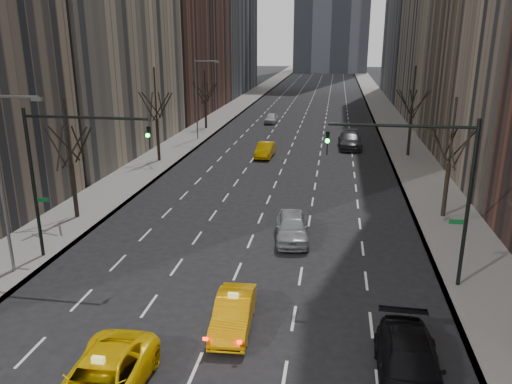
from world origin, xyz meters
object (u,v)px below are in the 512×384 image
at_px(taxi_suv, 101,383).
at_px(silver_sedan_ahead, 292,227).
at_px(taxi_sedan, 233,313).
at_px(parked_suv_black, 409,366).

bearing_deg(taxi_suv, silver_sedan_ahead, 69.68).
bearing_deg(taxi_sedan, parked_suv_black, -23.93).
relative_size(taxi_sedan, silver_sedan_ahead, 0.90).
bearing_deg(silver_sedan_ahead, parked_suv_black, -74.17).
relative_size(taxi_suv, parked_suv_black, 1.02).
height_order(taxi_sedan, parked_suv_black, parked_suv_black).
distance_m(taxi_sedan, parked_suv_black, 7.12).
bearing_deg(taxi_sedan, silver_sedan_ahead, 78.02).
relative_size(taxi_suv, taxi_sedan, 1.30).
bearing_deg(taxi_suv, parked_suv_black, 11.92).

